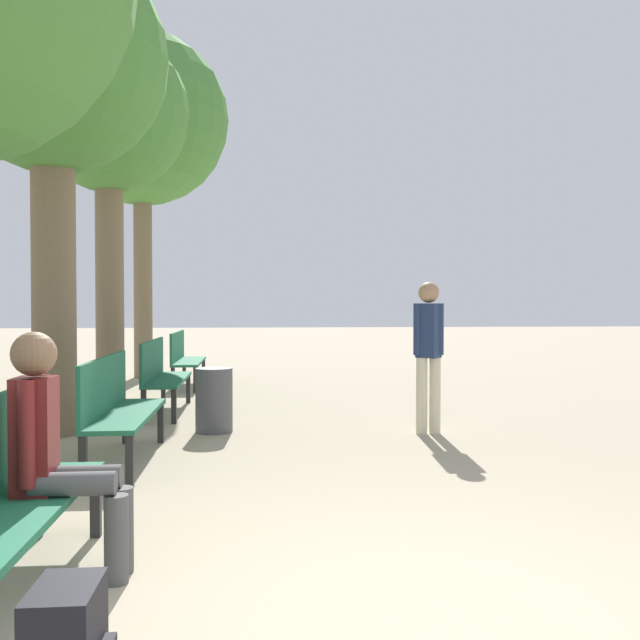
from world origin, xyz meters
name	(u,v)px	position (x,y,z in m)	size (l,w,h in m)	color
ground_plane	(393,636)	(0.00, 0.00, 0.00)	(80.00, 80.00, 0.00)	tan
bench_row_1	(116,402)	(-1.83, 3.50, 0.54)	(0.44, 1.88, 0.95)	#1E6042
bench_row_2	(160,371)	(-1.83, 6.45, 0.54)	(0.44, 1.88, 0.95)	#1E6042
bench_row_3	(183,355)	(-1.83, 9.40, 0.54)	(0.44, 1.88, 0.95)	#1E6042
tree_row_1	(52,67)	(-2.76, 4.94, 3.97)	(2.47, 2.47, 5.31)	#7A664C
tree_row_2	(109,119)	(-2.76, 7.89, 4.17)	(2.38, 2.38, 5.47)	#7A664C
tree_row_3	(142,121)	(-2.76, 11.02, 4.94)	(3.30, 3.30, 6.63)	#7A664C
person_seated	(58,448)	(-1.60, 0.76, 0.68)	(0.60, 0.34, 1.28)	#4C4C4C
pedestrian_near	(428,347)	(1.29, 4.64, 0.95)	(0.34, 0.29, 1.66)	beige
trash_bin	(214,400)	(-1.05, 4.96, 0.36)	(0.41, 0.41, 0.71)	#4C4C51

